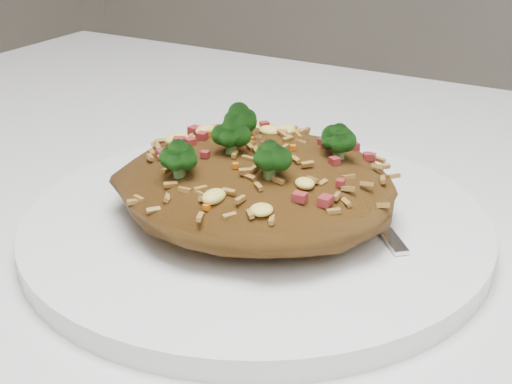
# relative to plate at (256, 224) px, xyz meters

# --- Properties ---
(plate) EXTENTS (0.29, 0.29, 0.01)m
(plate) POSITION_rel_plate_xyz_m (0.00, 0.00, 0.00)
(plate) COLOR white
(plate) RESTS_ON dining_table
(fried_rice) EXTENTS (0.17, 0.16, 0.06)m
(fried_rice) POSITION_rel_plate_xyz_m (0.00, -0.00, 0.04)
(fried_rice) COLOR brown
(fried_rice) RESTS_ON plate
(fork) EXTENTS (0.12, 0.13, 0.00)m
(fork) POSITION_rel_plate_xyz_m (0.05, 0.05, 0.01)
(fork) COLOR silver
(fork) RESTS_ON plate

